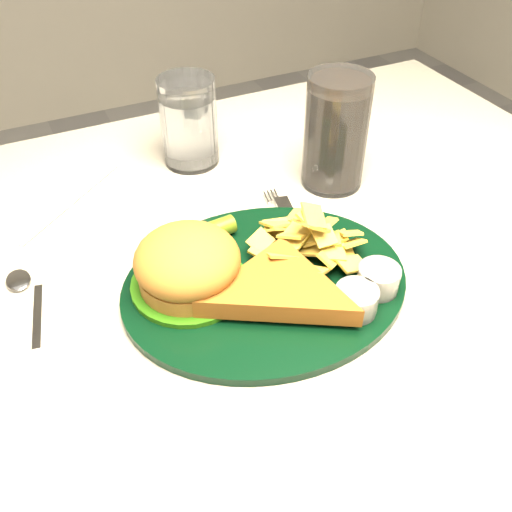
{
  "coord_description": "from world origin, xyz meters",
  "views": [
    {
      "loc": [
        -0.16,
        -0.46,
        1.19
      ],
      "look_at": [
        0.04,
        -0.05,
        0.8
      ],
      "focal_mm": 40.0,
      "sensor_mm": 36.0,
      "label": 1
    }
  ],
  "objects_px": {
    "dinner_plate": "(266,262)",
    "water_glass": "(189,122)",
    "cola_glass": "(336,132)",
    "fork_napkin": "(304,234)",
    "table": "(220,447)"
  },
  "relations": [
    {
      "from": "table",
      "to": "cola_glass",
      "type": "xyz_separation_m",
      "value": [
        0.22,
        0.1,
        0.45
      ]
    },
    {
      "from": "table",
      "to": "cola_glass",
      "type": "relative_size",
      "value": 7.84
    },
    {
      "from": "water_glass",
      "to": "cola_glass",
      "type": "distance_m",
      "value": 0.21
    },
    {
      "from": "dinner_plate",
      "to": "cola_glass",
      "type": "relative_size",
      "value": 2.08
    },
    {
      "from": "table",
      "to": "dinner_plate",
      "type": "relative_size",
      "value": 3.77
    },
    {
      "from": "dinner_plate",
      "to": "water_glass",
      "type": "distance_m",
      "value": 0.29
    },
    {
      "from": "table",
      "to": "fork_napkin",
      "type": "bearing_deg",
      "value": 2.62
    },
    {
      "from": "dinner_plate",
      "to": "fork_napkin",
      "type": "distance_m",
      "value": 0.11
    },
    {
      "from": "dinner_plate",
      "to": "cola_glass",
      "type": "height_order",
      "value": "cola_glass"
    },
    {
      "from": "table",
      "to": "dinner_plate",
      "type": "distance_m",
      "value": 0.42
    },
    {
      "from": "dinner_plate",
      "to": "water_glass",
      "type": "bearing_deg",
      "value": 90.75
    },
    {
      "from": "dinner_plate",
      "to": "fork_napkin",
      "type": "relative_size",
      "value": 2.19
    },
    {
      "from": "dinner_plate",
      "to": "fork_napkin",
      "type": "height_order",
      "value": "dinner_plate"
    },
    {
      "from": "water_glass",
      "to": "table",
      "type": "bearing_deg",
      "value": -106.79
    },
    {
      "from": "cola_glass",
      "to": "fork_napkin",
      "type": "xyz_separation_m",
      "value": [
        -0.09,
        -0.09,
        -0.07
      ]
    }
  ]
}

